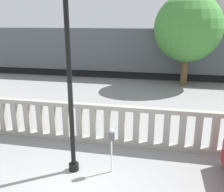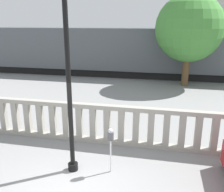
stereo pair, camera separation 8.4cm
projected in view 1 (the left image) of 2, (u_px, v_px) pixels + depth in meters
balustrade at (100, 124)px, 8.33m from camera, size 15.88×0.24×1.35m
lamppost at (67, 22)px, 5.80m from camera, size 0.43×0.43×6.03m
parking_meter at (112, 138)px, 6.57m from camera, size 0.17×0.17×1.29m
train_near at (156, 51)px, 18.23m from camera, size 25.67×3.17×4.09m
tree_left at (188, 28)px, 15.05m from camera, size 4.08×4.08×5.60m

